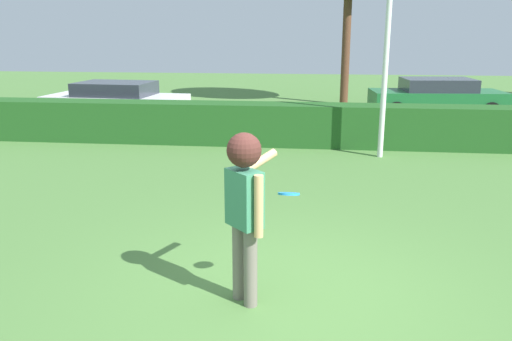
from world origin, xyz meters
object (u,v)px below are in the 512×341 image
frisbee (289,194)px  lamppost (389,9)px  person (245,197)px  parked_car_white (116,101)px  parked_car_green (437,96)px

frisbee → lamppost: 7.15m
person → lamppost: (2.13, 6.78, 2.04)m
person → frisbee: person is taller
parked_car_white → parked_car_green: bearing=13.5°
frisbee → parked_car_white: (-5.82, 10.25, -0.46)m
parked_car_white → parked_car_green: size_ratio=1.00×
frisbee → parked_car_green: parked_car_green is taller
frisbee → person: bearing=-161.1°
lamppost → person: bearing=-107.4°
frisbee → parked_car_green: size_ratio=0.05×
lamppost → parked_car_green: 6.96m
lamppost → frisbee: bearing=-104.4°
person → parked_car_white: 11.72m
person → lamppost: bearing=72.6°
parked_car_white → frisbee: bearing=-60.4°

